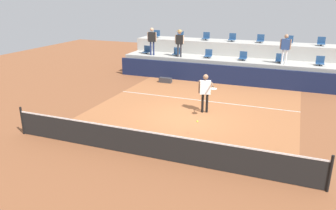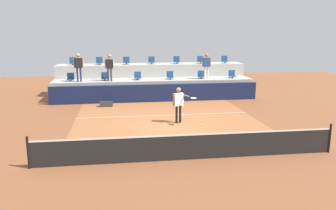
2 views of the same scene
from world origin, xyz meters
name	(u,v)px [view 2 (image 2 of 2)]	position (x,y,z in m)	size (l,w,h in m)	color
ground_plane	(171,128)	(0.00, 0.00, 0.00)	(40.00, 40.00, 0.00)	brown
court_inner_paint	(168,122)	(0.00, 1.00, 0.00)	(9.00, 10.00, 0.01)	#A36038
court_service_line	(164,115)	(0.00, 2.40, 0.01)	(9.00, 0.06, 0.00)	silver
tennis_net	(188,146)	(0.00, -4.00, 0.50)	(10.48, 0.08, 1.07)	black
sponsor_backboard	(156,93)	(0.00, 6.00, 0.55)	(13.00, 0.16, 1.10)	#141E42
seating_tier_lower	(154,89)	(0.00, 7.30, 0.62)	(13.00, 1.80, 1.25)	#ADAAA3
seating_tier_upper	(151,79)	(0.00, 9.10, 1.05)	(13.00, 1.80, 2.10)	#ADAAA3
stadium_chair_lower_far_left	(71,78)	(-5.32, 7.23, 1.46)	(0.44, 0.40, 0.52)	#2D2D33
stadium_chair_lower_left	(105,77)	(-3.18, 7.23, 1.46)	(0.44, 0.40, 0.52)	#2D2D33
stadium_chair_lower_mid_left	(138,76)	(-1.08, 7.23, 1.46)	(0.44, 0.40, 0.52)	#2D2D33
stadium_chair_lower_mid_right	(170,76)	(1.07, 7.23, 1.46)	(0.44, 0.40, 0.52)	#2D2D33
stadium_chair_lower_right	(201,75)	(3.16, 7.23, 1.46)	(0.44, 0.40, 0.52)	#2D2D33
stadium_chair_lower_far_right	(232,75)	(5.31, 7.23, 1.46)	(0.44, 0.40, 0.52)	#2D2D33
stadium_chair_upper_far_left	(73,62)	(-5.37, 9.03, 2.31)	(0.44, 0.40, 0.52)	#2D2D33
stadium_chair_upper_left	(99,61)	(-3.60, 9.03, 2.31)	(0.44, 0.40, 0.52)	#2D2D33
stadium_chair_upper_mid_left	(126,61)	(-1.74, 9.03, 2.31)	(0.44, 0.40, 0.52)	#2D2D33
stadium_chair_upper_center	(152,61)	(0.02, 9.03, 2.31)	(0.44, 0.40, 0.52)	#2D2D33
stadium_chair_upper_mid_right	(177,61)	(1.80, 9.03, 2.31)	(0.44, 0.40, 0.52)	#2D2D33
stadium_chair_upper_right	(200,60)	(3.53, 9.03, 2.31)	(0.44, 0.40, 0.52)	#2D2D33
stadium_chair_upper_far_right	(225,60)	(5.33, 9.03, 2.31)	(0.44, 0.40, 0.52)	#2D2D33
tennis_player	(179,101)	(0.52, 0.78, 1.07)	(1.03, 1.14, 1.74)	black
spectator_leaning_on_rail	(79,65)	(-4.74, 6.85, 2.32)	(0.61, 0.26, 1.75)	navy
spectator_with_hat	(109,65)	(-2.86, 6.85, 2.28)	(0.58, 0.41, 1.69)	#2D2D33
spectator_in_white	(206,64)	(3.41, 6.85, 2.26)	(0.59, 0.24, 1.68)	white
tennis_ball	(201,125)	(0.96, -1.90, 0.62)	(0.07, 0.07, 0.07)	#CCE033
equipment_bag	(106,104)	(-3.07, 5.01, 0.15)	(0.76, 0.28, 0.30)	#333338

